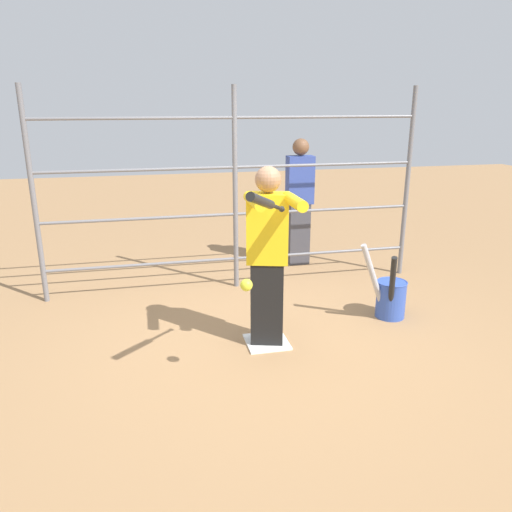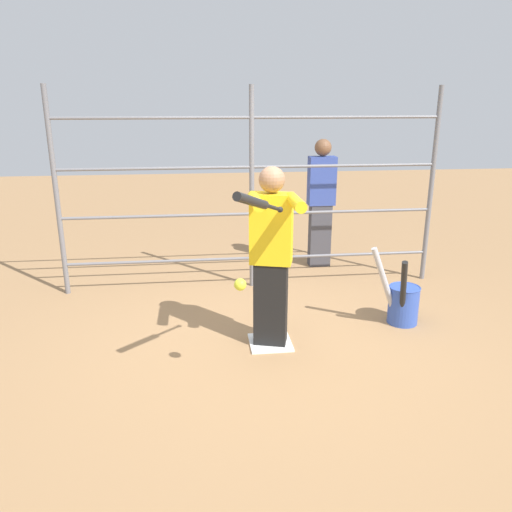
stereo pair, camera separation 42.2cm
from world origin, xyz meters
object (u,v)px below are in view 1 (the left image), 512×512
Objects in this scene: softball_in_flight at (246,285)px; bat_bucket at (390,297)px; baseball_bat_swinging at (264,202)px; batter at (268,253)px; bystander_behind_fence at (299,200)px.

bat_bucket is at bearing -150.15° from softball_in_flight.
baseball_bat_swinging is 0.68m from softball_in_flight.
baseball_bat_swinging is at bearing 34.48° from bat_bucket.
baseball_bat_swinging is at bearing 73.80° from batter.
batter is 2.55m from bystander_behind_fence.
bat_bucket is at bearing 101.04° from bystander_behind_fence.
baseball_bat_swinging reaches higher than softball_in_flight.
softball_in_flight is (0.35, 0.70, -0.03)m from batter.
batter is 1.08m from baseball_bat_swinging.
baseball_bat_swinging reaches higher than bat_bucket.
batter is 1.62m from bat_bucket.
bystander_behind_fence reaches higher than baseball_bat_swinging.
bystander_behind_fence is (-1.28, -3.17, -0.64)m from baseball_bat_swinging.
bat_bucket is (-1.67, -1.15, -1.32)m from baseball_bat_swinging.
bystander_behind_fence is at bearing -113.95° from batter.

